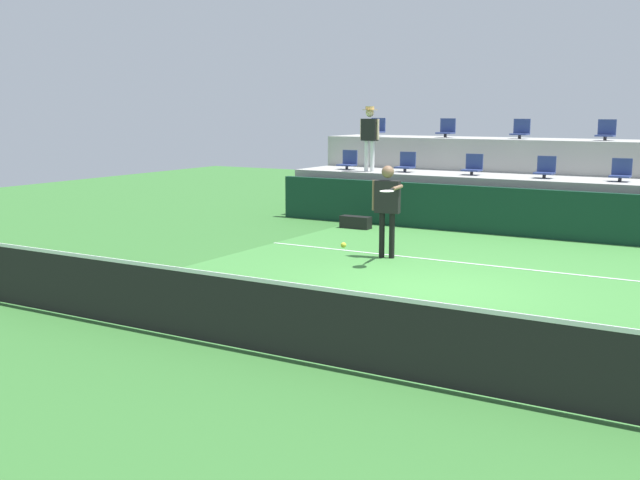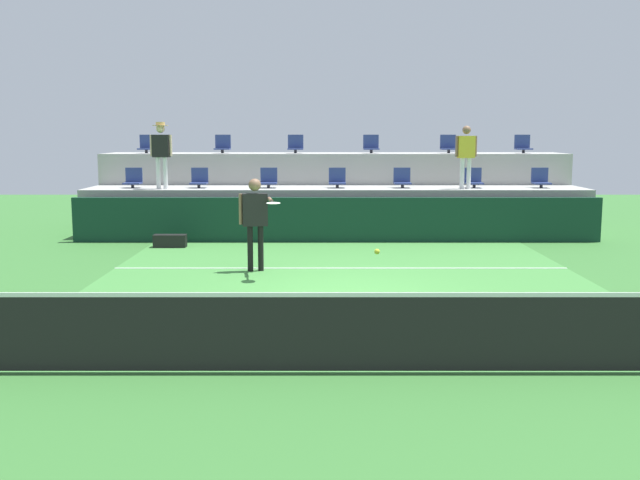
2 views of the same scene
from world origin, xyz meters
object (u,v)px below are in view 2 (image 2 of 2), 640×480
at_px(stadium_chair_upper_left, 221,146).
at_px(stadium_chair_upper_far_left, 146,146).
at_px(stadium_chair_lower_center, 336,179).
at_px(stadium_chair_lower_mid_right, 401,179).
at_px(equipment_bag, 169,241).
at_px(stadium_chair_upper_far_right, 521,146).
at_px(spectator_in_white, 465,151).
at_px(tennis_ball, 376,252).
at_px(stadium_chair_upper_mid_left, 294,146).
at_px(stadium_chair_upper_right, 447,146).
at_px(stadium_chair_lower_mid_left, 267,179).
at_px(spectator_with_hat, 160,148).
at_px(stadium_chair_lower_right, 472,179).
at_px(stadium_chair_lower_far_right, 539,179).
at_px(stadium_chair_lower_far_left, 132,179).
at_px(stadium_chair_lower_left, 198,179).
at_px(tennis_player, 254,214).
at_px(stadium_chair_upper_mid_right, 370,146).

bearing_deg(stadium_chair_upper_left, stadium_chair_upper_far_left, 180.00).
relative_size(stadium_chair_lower_center, stadium_chair_upper_far_left, 1.00).
height_order(stadium_chair_lower_mid_right, stadium_chair_upper_far_left, stadium_chair_upper_far_left).
relative_size(stadium_chair_upper_far_left, equipment_bag, 0.68).
distance_m(stadium_chair_lower_mid_right, stadium_chair_upper_far_right, 4.13).
height_order(spectator_in_white, tennis_ball, spectator_in_white).
xyz_separation_m(stadium_chair_upper_mid_left, stadium_chair_upper_right, (4.34, 0.00, 0.00)).
distance_m(stadium_chair_upper_left, stadium_chair_upper_far_right, 8.53).
height_order(stadium_chair_lower_mid_left, stadium_chair_upper_mid_left, stadium_chair_upper_mid_left).
relative_size(stadium_chair_lower_center, stadium_chair_upper_left, 1.00).
relative_size(spectator_with_hat, spectator_in_white, 1.06).
bearing_deg(equipment_bag, stadium_chair_upper_far_left, 109.54).
bearing_deg(stadium_chair_lower_mid_left, stadium_chair_lower_right, 0.00).
xyz_separation_m(stadium_chair_lower_far_right, equipment_bag, (-9.30, -2.10, -1.31)).
relative_size(stadium_chair_upper_far_left, tennis_ball, 7.65).
bearing_deg(equipment_bag, stadium_chair_lower_mid_right, 20.24).
distance_m(stadium_chair_upper_mid_left, tennis_ball, 12.33).
relative_size(stadium_chair_lower_center, stadium_chair_lower_mid_right, 1.00).
relative_size(stadium_chair_upper_mid_left, tennis_ball, 7.65).
relative_size(stadium_chair_lower_far_left, stadium_chair_lower_mid_right, 1.00).
xyz_separation_m(stadium_chair_lower_mid_right, spectator_in_white, (1.57, -0.38, 0.74)).
distance_m(stadium_chair_lower_left, tennis_ball, 11.09).
distance_m(stadium_chair_lower_center, stadium_chair_lower_far_right, 5.31).
height_order(stadium_chair_lower_left, equipment_bag, stadium_chair_lower_left).
distance_m(stadium_chair_lower_right, stadium_chair_upper_left, 7.07).
bearing_deg(equipment_bag, spectator_with_hat, 106.68).
bearing_deg(tennis_player, stadium_chair_upper_far_left, 117.92).
bearing_deg(stadium_chair_lower_far_left, stadium_chair_lower_left, 0.00).
bearing_deg(spectator_in_white, equipment_bag, -166.72).
distance_m(stadium_chair_upper_far_left, spectator_in_white, 8.91).
xyz_separation_m(stadium_chair_upper_far_right, spectator_with_hat, (-9.81, -2.18, -0.03)).
height_order(stadium_chair_upper_mid_left, equipment_bag, stadium_chair_upper_mid_left).
bearing_deg(tennis_ball, stadium_chair_lower_far_right, 64.00).
height_order(stadium_chair_lower_left, spectator_with_hat, spectator_with_hat).
bearing_deg(stadium_chair_upper_right, equipment_bag, -151.51).
relative_size(stadium_chair_lower_far_right, spectator_in_white, 0.32).
bearing_deg(spectator_with_hat, stadium_chair_lower_mid_left, 8.07).
distance_m(stadium_chair_lower_mid_left, stadium_chair_lower_right, 5.36).
xyz_separation_m(stadium_chair_lower_left, stadium_chair_lower_center, (3.61, 0.00, 0.00)).
xyz_separation_m(stadium_chair_lower_left, stadium_chair_upper_mid_right, (4.61, 1.80, 0.85)).
relative_size(stadium_chair_upper_right, tennis_player, 0.29).
distance_m(stadium_chair_lower_far_right, stadium_chair_upper_mid_left, 6.76).
height_order(stadium_chair_lower_left, stadium_chair_upper_mid_right, stadium_chair_upper_mid_right).
bearing_deg(tennis_player, stadium_chair_lower_right, 44.33).
relative_size(stadium_chair_lower_far_left, stadium_chair_upper_mid_right, 1.00).
relative_size(stadium_chair_upper_mid_left, equipment_bag, 0.68).
xyz_separation_m(stadium_chair_upper_left, spectator_with_hat, (-1.28, -2.18, -0.03)).
bearing_deg(stadium_chair_upper_mid_left, stadium_chair_lower_mid_left, -109.76).
xyz_separation_m(stadium_chair_lower_far_left, tennis_ball, (5.58, -10.40, -0.22)).
distance_m(stadium_chair_upper_far_left, stadium_chair_upper_right, 8.56).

